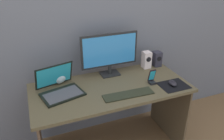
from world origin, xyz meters
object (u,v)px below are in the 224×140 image
monitor (110,53)px  mouse (173,83)px  laptop (60,88)px  speaker_right (157,59)px  keyboard_external (128,94)px  fishbowl (58,76)px  phone_in_dock (152,79)px  speaker_near_monitor (146,60)px

monitor → mouse: size_ratio=5.50×
laptop → monitor: bearing=17.8°
speaker_right → keyboard_external: speaker_right is taller
laptop → fishbowl: 0.18m
phone_in_dock → fishbowl: bearing=157.5°
monitor → speaker_right: 0.55m
speaker_near_monitor → laptop: (-0.91, -0.17, -0.04)m
monitor → fishbowl: 0.51m
speaker_near_monitor → keyboard_external: speaker_near_monitor is taller
laptop → phone_in_dock: size_ratio=2.82×
speaker_right → mouse: size_ratio=1.54×
keyboard_external → mouse: bearing=2.4°
laptop → speaker_right: bearing=9.3°
keyboard_external → mouse: 0.43m
speaker_right → mouse: speaker_right is taller
speaker_near_monitor → laptop: size_ratio=0.44×
speaker_right → keyboard_external: 0.66m
keyboard_external → fishbowl: bearing=142.1°
mouse → phone_in_dock: bearing=158.7°
speaker_near_monitor → mouse: bearing=-84.4°
laptop → phone_in_dock: bearing=-10.2°
laptop → mouse: (0.95, -0.24, -0.03)m
laptop → mouse: size_ratio=3.89×
monitor → mouse: 0.63m
mouse → phone_in_dock: 0.19m
mouse → phone_in_dock: size_ratio=0.73×
fishbowl → mouse: bearing=-24.1°
laptop → keyboard_external: bearing=-24.9°
laptop → phone_in_dock: laptop is taller
speaker_right → fishbowl: speaker_right is taller
speaker_right → speaker_near_monitor: (-0.12, 0.00, 0.01)m
mouse → speaker_near_monitor: bearing=105.8°
speaker_near_monitor → laptop: 0.93m
mouse → speaker_right: bearing=88.7°
speaker_near_monitor → phone_in_dock: bearing=-110.5°
speaker_near_monitor → fishbowl: bearing=179.4°
speaker_near_monitor → fishbowl: speaker_near_monitor is taller
monitor → phone_in_dock: monitor is taller
fishbowl → laptop: bearing=-96.5°
monitor → mouse: bearing=-42.1°
fishbowl → mouse: 1.02m
fishbowl → keyboard_external: 0.65m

